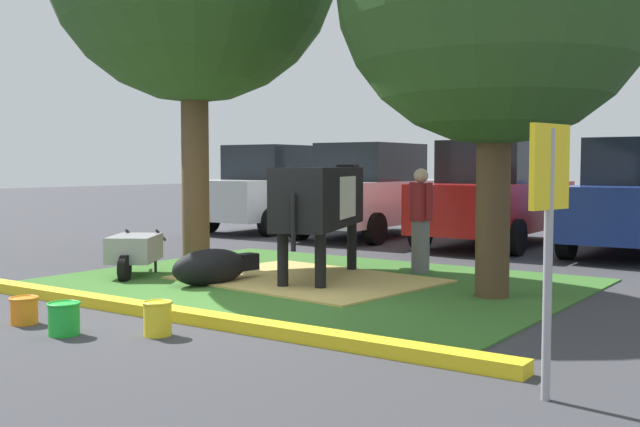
# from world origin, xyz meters

# --- Properties ---
(ground_plane) EXTENTS (80.00, 80.00, 0.00)m
(ground_plane) POSITION_xyz_m (0.00, 0.00, 0.00)
(ground_plane) COLOR #38383D
(grass_island) EXTENTS (6.57, 5.14, 0.02)m
(grass_island) POSITION_xyz_m (-0.02, 1.75, 0.01)
(grass_island) COLOR #386B28
(grass_island) RESTS_ON ground
(curb_yellow) EXTENTS (7.77, 0.24, 0.12)m
(curb_yellow) POSITION_xyz_m (-0.02, -0.97, 0.06)
(curb_yellow) COLOR yellow
(curb_yellow) RESTS_ON ground
(hay_bedding) EXTENTS (3.44, 2.73, 0.04)m
(hay_bedding) POSITION_xyz_m (-0.17, 1.81, 0.03)
(hay_bedding) COLOR tan
(hay_bedding) RESTS_ON ground
(cow_holstein) EXTENTS (1.47, 3.03, 1.57)m
(cow_holstein) POSITION_xyz_m (-0.13, 2.11, 1.11)
(cow_holstein) COLOR black
(cow_holstein) RESTS_ON ground
(calf_lying) EXTENTS (0.69, 1.33, 0.48)m
(calf_lying) POSITION_xyz_m (-0.99, 0.84, 0.24)
(calf_lying) COLOR black
(calf_lying) RESTS_ON ground
(person_handler) EXTENTS (0.47, 0.34, 1.51)m
(person_handler) POSITION_xyz_m (0.74, 3.33, 0.81)
(person_handler) COLOR slate
(person_handler) RESTS_ON ground
(wheelbarrow) EXTENTS (1.20, 1.49, 0.63)m
(wheelbarrow) POSITION_xyz_m (-2.40, 0.77, 0.39)
(wheelbarrow) COLOR gray
(wheelbarrow) RESTS_ON ground
(parking_sign) EXTENTS (0.13, 0.44, 1.83)m
(parking_sign) POSITION_xyz_m (4.13, -1.40, 1.29)
(parking_sign) COLOR #99999E
(parking_sign) RESTS_ON ground
(bucket_orange) EXTENTS (0.28, 0.28, 0.27)m
(bucket_orange) POSITION_xyz_m (-0.86, -1.97, 0.14)
(bucket_orange) COLOR orange
(bucket_orange) RESTS_ON ground
(bucket_green) EXTENTS (0.31, 0.31, 0.30)m
(bucket_green) POSITION_xyz_m (-0.12, -2.04, 0.16)
(bucket_green) COLOR green
(bucket_green) RESTS_ON ground
(bucket_yellow) EXTENTS (0.28, 0.28, 0.32)m
(bucket_yellow) POSITION_xyz_m (0.60, -1.56, 0.17)
(bucket_yellow) COLOR yellow
(bucket_yellow) RESTS_ON ground
(sedan_silver) EXTENTS (2.10, 4.44, 2.02)m
(sedan_silver) POSITION_xyz_m (-5.50, 7.88, 0.98)
(sedan_silver) COLOR silver
(sedan_silver) RESTS_ON ground
(hatchback_white) EXTENTS (2.10, 4.44, 2.02)m
(hatchback_white) POSITION_xyz_m (-2.72, 7.69, 0.98)
(hatchback_white) COLOR silver
(hatchback_white) RESTS_ON ground
(sedan_red) EXTENTS (2.10, 4.44, 2.02)m
(sedan_red) POSITION_xyz_m (0.14, 7.59, 0.98)
(sedan_red) COLOR red
(sedan_red) RESTS_ON ground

